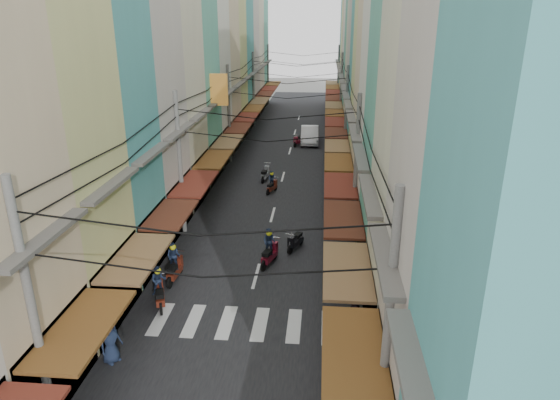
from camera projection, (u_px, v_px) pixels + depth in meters
The scene contains 15 objects.
ground at pixel (261, 258), 26.18m from camera, with size 160.00×160.00×0.00m, color slate.
road at pixel (288, 157), 44.85m from camera, with size 10.00×80.00×0.02m, color black.
sidewalk_left at pixel (217, 155), 45.38m from camera, with size 3.00×80.00×0.06m, color slate.
sidewalk_right at pixel (361, 158), 44.31m from camera, with size 3.00×80.00×0.06m, color slate.
crosswalk at pixel (243, 323), 20.57m from camera, with size 7.55×2.40×0.01m.
building_row_left at pixel (185, 45), 38.89m from camera, with size 7.80×67.67×23.70m.
building_row_right at pixel (390, 51), 37.61m from camera, with size 7.80×68.98×22.59m.
utility_poles at pixel (284, 90), 37.91m from camera, with size 10.20×66.13×8.20m.
white_car at pixel (310, 143), 49.75m from camera, with size 5.71×2.24×2.01m, color silver.
bicycle at pixel (416, 294), 22.76m from camera, with size 0.63×1.67×1.15m, color black.
moving_scooters at pixel (244, 223), 29.05m from camera, with size 6.00×31.03×1.97m.
parked_scooters at pixel (351, 298), 21.53m from camera, with size 12.75×15.91×0.99m.
pedestrians at pixel (184, 226), 27.39m from camera, with size 11.83×24.63×2.25m.
market_umbrella at pixel (417, 255), 21.19m from camera, with size 2.57×2.57×2.71m.
traffic_sign at pixel (363, 214), 25.90m from camera, with size 0.10×0.67×3.06m.
Camera 1 is at (3.04, -23.31, 11.95)m, focal length 32.00 mm.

